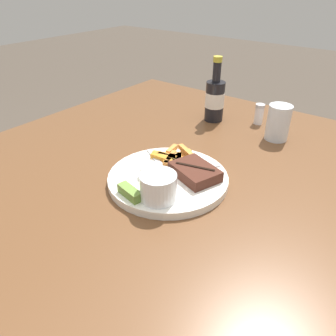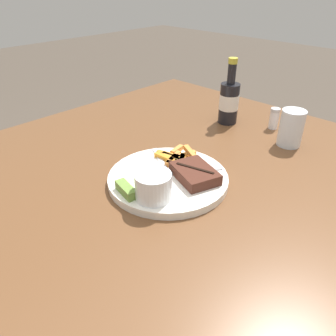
# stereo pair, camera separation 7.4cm
# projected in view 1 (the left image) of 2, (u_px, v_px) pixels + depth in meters

# --- Properties ---
(dining_table) EXTENTS (1.15, 1.26, 0.78)m
(dining_table) POSITION_uv_depth(u_px,v_px,m) (168.00, 209.00, 0.80)
(dining_table) COLOR brown
(dining_table) RESTS_ON ground_plane
(dinner_plate) EXTENTS (0.28, 0.28, 0.02)m
(dinner_plate) POSITION_uv_depth(u_px,v_px,m) (168.00, 179.00, 0.76)
(dinner_plate) COLOR white
(dinner_plate) RESTS_ON dining_table
(steak_portion) EXTENTS (0.13, 0.11, 0.03)m
(steak_portion) POSITION_uv_depth(u_px,v_px,m) (195.00, 172.00, 0.74)
(steak_portion) COLOR #472319
(steak_portion) RESTS_ON dinner_plate
(fries_pile) EXTENTS (0.12, 0.10, 0.02)m
(fries_pile) POSITION_uv_depth(u_px,v_px,m) (174.00, 158.00, 0.81)
(fries_pile) COLOR orange
(fries_pile) RESTS_ON dinner_plate
(coleslaw_cup) EXTENTS (0.08, 0.08, 0.06)m
(coleslaw_cup) POSITION_uv_depth(u_px,v_px,m) (158.00, 186.00, 0.66)
(coleslaw_cup) COLOR white
(coleslaw_cup) RESTS_ON dinner_plate
(dipping_sauce_cup) EXTENTS (0.05, 0.05, 0.03)m
(dipping_sauce_cup) POSITION_uv_depth(u_px,v_px,m) (151.00, 170.00, 0.75)
(dipping_sauce_cup) COLOR silver
(dipping_sauce_cup) RESTS_ON dinner_plate
(pickle_spear) EXTENTS (0.07, 0.03, 0.02)m
(pickle_spear) POSITION_uv_depth(u_px,v_px,m) (130.00, 192.00, 0.68)
(pickle_spear) COLOR olive
(pickle_spear) RESTS_ON dinner_plate
(fork_utensil) EXTENTS (0.12, 0.08, 0.00)m
(fork_utensil) POSITION_uv_depth(u_px,v_px,m) (157.00, 160.00, 0.81)
(fork_utensil) COLOR #B7B7BC
(fork_utensil) RESTS_ON dinner_plate
(knife_utensil) EXTENTS (0.10, 0.15, 0.01)m
(knife_utensil) POSITION_uv_depth(u_px,v_px,m) (180.00, 171.00, 0.76)
(knife_utensil) COLOR #B7B7BC
(knife_utensil) RESTS_ON dinner_plate
(beer_bottle) EXTENTS (0.06, 0.06, 0.20)m
(beer_bottle) POSITION_uv_depth(u_px,v_px,m) (215.00, 99.00, 1.04)
(beer_bottle) COLOR black
(beer_bottle) RESTS_ON dining_table
(drinking_glass) EXTENTS (0.07, 0.07, 0.10)m
(drinking_glass) POSITION_uv_depth(u_px,v_px,m) (278.00, 123.00, 0.93)
(drinking_glass) COLOR silver
(drinking_glass) RESTS_ON dining_table
(salt_shaker) EXTENTS (0.03, 0.03, 0.07)m
(salt_shaker) POSITION_uv_depth(u_px,v_px,m) (259.00, 114.00, 1.04)
(salt_shaker) COLOR white
(salt_shaker) RESTS_ON dining_table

